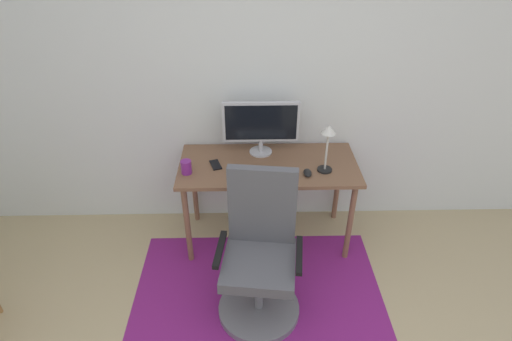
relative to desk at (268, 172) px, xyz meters
name	(u,v)px	position (x,y,z in m)	size (l,w,h in m)	color
wall_back	(267,77)	(0.00, 0.38, 0.64)	(6.00, 0.10, 2.60)	silver
area_rug	(258,299)	(-0.09, -0.68, -0.66)	(1.81, 1.34, 0.01)	#7A1D6C
desk	(268,172)	(0.00, 0.00, 0.00)	(1.37, 0.63, 0.75)	brown
monitor	(261,124)	(-0.05, 0.17, 0.34)	(0.59, 0.18, 0.43)	#B2B2B7
keyboard	(264,174)	(-0.04, -0.16, 0.09)	(0.43, 0.13, 0.02)	white
computer_mouse	(308,173)	(0.28, -0.16, 0.10)	(0.06, 0.10, 0.03)	black
coffee_cup	(186,167)	(-0.61, -0.12, 0.13)	(0.08, 0.08, 0.10)	#73227C
cell_phone	(216,165)	(-0.40, -0.02, 0.09)	(0.07, 0.14, 0.01)	black
desk_lamp	(328,139)	(0.42, -0.11, 0.35)	(0.11, 0.11, 0.37)	black
office_chair	(260,263)	(-0.08, -0.72, -0.25)	(0.58, 0.57, 1.07)	slate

